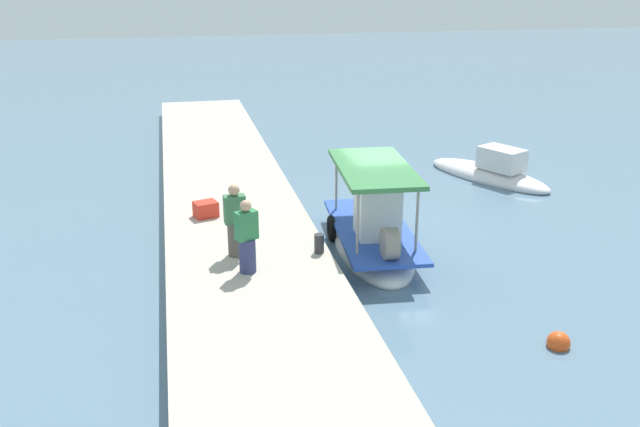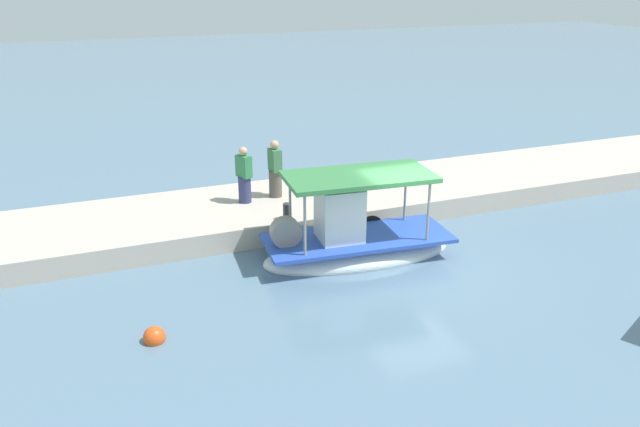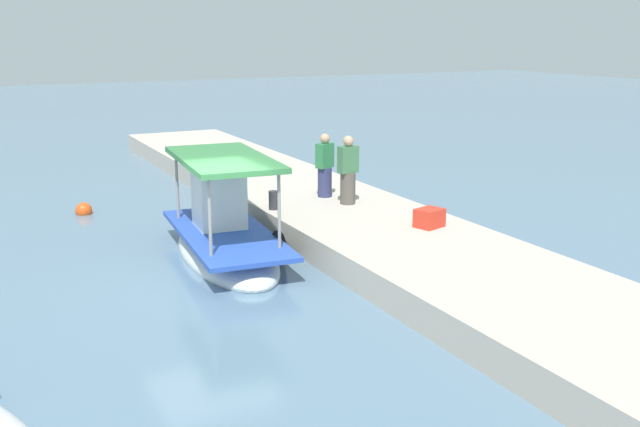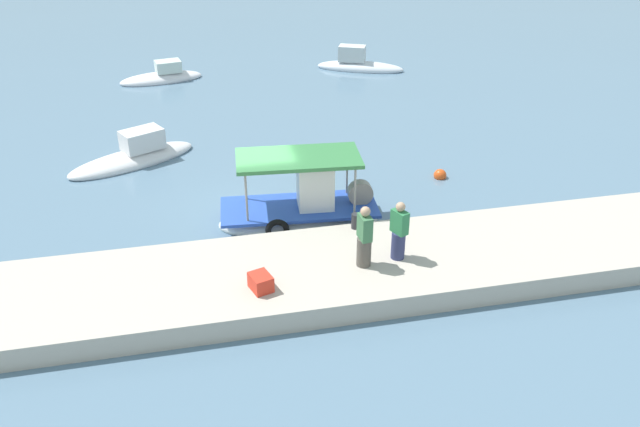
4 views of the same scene
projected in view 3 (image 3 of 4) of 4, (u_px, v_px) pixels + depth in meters
ground_plane at (208, 281)px, 15.21m from camera, size 120.00×120.00×0.00m
dock_quay at (387, 240)px, 17.03m from camera, size 36.00×3.95×0.63m
main_fishing_boat at (225, 237)px, 16.74m from camera, size 5.31×2.36×2.68m
fisherman_near_bollard at (325, 168)px, 19.79m from camera, size 0.50×0.55×1.72m
fisherman_by_crate at (348, 173)px, 18.97m from camera, size 0.43×0.53×1.78m
mooring_bollard at (273, 200)px, 18.50m from camera, size 0.24×0.24×0.47m
cargo_crate at (429, 218)px, 16.86m from camera, size 0.65×0.73×0.43m
marker_buoy at (84, 211)px, 20.68m from camera, size 0.47×0.47×0.47m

